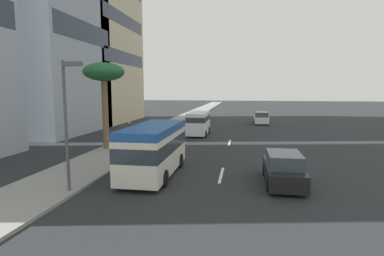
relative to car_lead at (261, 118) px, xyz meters
The scene contains 12 objects.
ground_plane 11.08m from the car_lead, 160.35° to the left, with size 198.00×198.00×0.00m, color #26282B.
sidewalk_right 15.93m from the car_lead, 130.84° to the left, with size 162.00×3.88×0.15m, color gray.
lane_stripe_mid 27.31m from the car_lead, behind, with size 3.20×0.16×0.01m, color silver.
lane_stripe_far 16.76m from the car_lead, 167.18° to the left, with size 3.20×0.16×0.01m, color silver.
car_lead is the anchor object (origin of this frame).
minibus_second 28.60m from the car_lead, 164.84° to the left, with size 6.73×2.42×2.84m.
car_third 28.17m from the car_lead, behind, with size 4.50×1.84×1.65m.
van_fourth 14.06m from the car_lead, 149.22° to the left, with size 4.99×2.06×2.42m.
pedestrian_mid_block 21.24m from the car_lead, 141.94° to the left, with size 0.30×0.32×1.69m.
pedestrian_by_tree 25.61m from the car_lead, 152.05° to the left, with size 0.35×0.26×1.57m.
palm_tree 25.63m from the car_lead, 147.96° to the left, with size 3.19×3.19×6.75m.
street_lamp 33.14m from the car_lead, 161.67° to the left, with size 0.24×0.97×5.95m.
Camera 1 is at (-2.06, -1.12, 4.83)m, focal length 28.62 mm.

